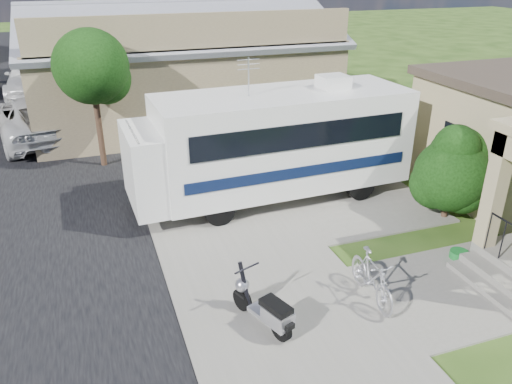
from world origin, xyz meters
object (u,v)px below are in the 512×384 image
object	(u,v)px
scooter	(265,308)
pickup_truck	(35,117)
bicycle	(372,280)
garden_hose	(459,256)
van	(36,77)
motorhome	(273,141)
shrub	(452,171)

from	to	relation	value
scooter	pickup_truck	world-z (taller)	pickup_truck
bicycle	garden_hose	bearing A→B (deg)	17.41
garden_hose	pickup_truck	bearing A→B (deg)	127.06
scooter	van	size ratio (longest dim) A/B	0.24
scooter	pickup_truck	size ratio (longest dim) A/B	0.26
motorhome	shrub	distance (m)	4.91
scooter	van	bearing A→B (deg)	82.43
shrub	bicycle	size ratio (longest dim) A/B	1.51
scooter	van	world-z (taller)	van
van	garden_hose	size ratio (longest dim) A/B	15.65
pickup_truck	van	distance (m)	7.65
bicycle	garden_hose	world-z (taller)	bicycle
shrub	scooter	bearing A→B (deg)	-156.41
bicycle	motorhome	bearing A→B (deg)	94.54
van	garden_hose	bearing A→B (deg)	-63.24
motorhome	pickup_truck	size ratio (longest dim) A/B	1.31
motorhome	bicycle	world-z (taller)	motorhome
shrub	scooter	xyz separation A→B (m)	(-6.29, -2.75, -0.87)
pickup_truck	van	xyz separation A→B (m)	(-0.30, 7.65, 0.12)
van	garden_hose	distance (m)	22.92
bicycle	pickup_truck	size ratio (longest dim) A/B	0.28
motorhome	scooter	xyz separation A→B (m)	(-2.23, -5.48, -1.28)
bicycle	pickup_truck	xyz separation A→B (m)	(-6.94, 13.63, 0.33)
scooter	pickup_truck	distance (m)	14.49
bicycle	van	world-z (taller)	van
bicycle	pickup_truck	world-z (taller)	pickup_truck
scooter	van	xyz separation A→B (m)	(-4.90, 21.38, 0.49)
shrub	motorhome	bearing A→B (deg)	146.03
motorhome	pickup_truck	distance (m)	10.75
motorhome	scooter	bearing A→B (deg)	-114.27
van	motorhome	bearing A→B (deg)	-65.15
motorhome	pickup_truck	bearing A→B (deg)	127.53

